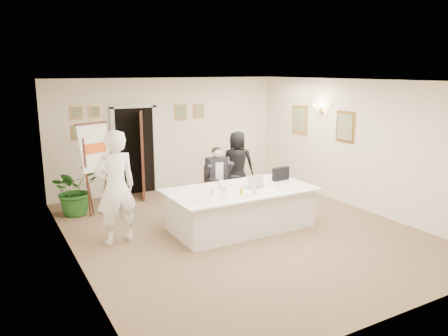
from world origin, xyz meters
TOP-DOWN VIEW (x-y plane):
  - floor at (0.00, 0.00)m, footprint 7.00×7.00m
  - ceiling at (0.00, 0.00)m, footprint 6.00×7.00m
  - wall_back at (0.00, 3.50)m, footprint 6.00×0.10m
  - wall_front at (0.00, -3.50)m, footprint 6.00×0.10m
  - wall_left at (-3.00, 0.00)m, footprint 0.10×7.00m
  - wall_right at (3.00, 0.00)m, footprint 0.10×7.00m
  - doorway at (-0.88, 3.32)m, footprint 1.14×0.86m
  - pictures_back_wall at (-0.80, 3.47)m, footprint 3.40×0.06m
  - pictures_right_wall at (2.97, 1.20)m, footprint 0.06×2.20m
  - wall_sconce at (2.90, 1.20)m, footprint 0.20×0.30m
  - conference_table at (0.07, 0.11)m, footprint 2.79×1.49m
  - seated_man at (0.20, 1.25)m, footprint 0.64×0.68m
  - flip_chart at (-2.21, 2.16)m, footprint 0.70×0.53m
  - standing_man at (-2.20, 0.54)m, footprint 0.78×0.57m
  - standing_woman at (1.14, 2.00)m, footprint 0.92×0.85m
  - potted_palm at (-2.53, 2.50)m, footprint 1.28×1.24m
  - laptop at (0.35, 0.13)m, footprint 0.35×0.37m
  - laptop_bag at (1.14, 0.29)m, footprint 0.39×0.14m
  - paper_stack at (0.82, -0.10)m, footprint 0.29×0.21m
  - plate_left at (-1.00, -0.22)m, footprint 0.26×0.26m
  - plate_mid at (-0.49, -0.27)m, footprint 0.24×0.24m
  - plate_near at (-0.04, -0.35)m, footprint 0.25×0.25m
  - glass_a at (-0.60, 0.01)m, footprint 0.07×0.07m
  - glass_b at (0.11, -0.31)m, footprint 0.08×0.08m
  - glass_c at (0.70, -0.24)m, footprint 0.08×0.08m
  - glass_d at (-0.29, 0.27)m, footprint 0.06×0.06m
  - oj_glass at (-0.14, -0.27)m, footprint 0.06×0.06m
  - steel_jug at (-0.37, -0.02)m, footprint 0.12×0.12m

SIDE VIEW (x-z plane):
  - floor at x=0.00m, z-range 0.00..0.00m
  - conference_table at x=0.07m, z-range 0.01..0.78m
  - potted_palm at x=-2.53m, z-range 0.00..1.09m
  - seated_man at x=0.20m, z-range 0.00..1.41m
  - plate_left at x=-1.00m, z-range 0.78..0.79m
  - plate_mid at x=-0.49m, z-range 0.78..0.79m
  - plate_near at x=-0.04m, z-range 0.78..0.79m
  - paper_stack at x=0.82m, z-range 0.78..0.80m
  - standing_woman at x=1.14m, z-range 0.00..1.58m
  - steel_jug at x=-0.37m, z-range 0.78..0.89m
  - oj_glass at x=-0.14m, z-range 0.78..0.91m
  - glass_a at x=-0.60m, z-range 0.77..0.92m
  - glass_b at x=0.11m, z-range 0.77..0.92m
  - glass_c at x=0.70m, z-range 0.77..0.92m
  - glass_d at x=-0.29m, z-range 0.77..0.92m
  - flip_chart at x=-2.21m, z-range -0.07..1.86m
  - laptop_bag at x=1.14m, z-range 0.77..1.04m
  - laptop at x=0.35m, z-range 0.77..1.05m
  - standing_man at x=-2.20m, z-range 0.00..2.00m
  - doorway at x=-0.88m, z-range -0.06..2.14m
  - wall_back at x=0.00m, z-range 0.00..2.80m
  - wall_front at x=0.00m, z-range 0.00..2.80m
  - wall_left at x=-3.00m, z-range 0.00..2.80m
  - wall_right at x=3.00m, z-range 0.00..2.80m
  - pictures_right_wall at x=2.97m, z-range 1.35..2.15m
  - pictures_back_wall at x=-0.80m, z-range 1.45..2.25m
  - wall_sconce at x=2.90m, z-range 1.98..2.22m
  - ceiling at x=0.00m, z-range 2.79..2.81m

